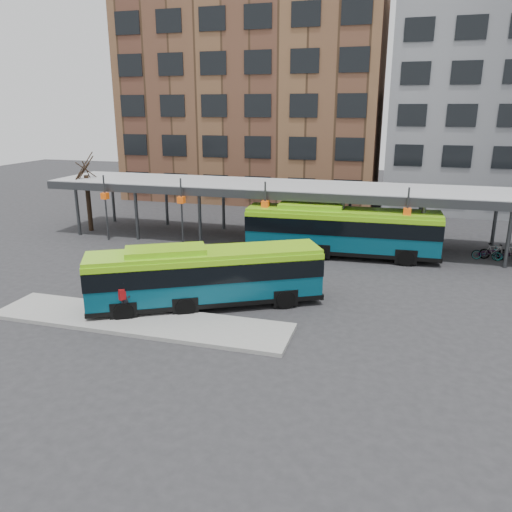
{
  "coord_description": "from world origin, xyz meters",
  "views": [
    {
      "loc": [
        5.37,
        -21.66,
        9.4
      ],
      "look_at": [
        -1.67,
        2.89,
        1.8
      ],
      "focal_mm": 35.0,
      "sensor_mm": 36.0,
      "label": 1
    }
  ],
  "objects_px": {
    "bus_rear": "(341,230)",
    "pedestrian": "(126,298)",
    "tree": "(88,200)",
    "bus_front": "(205,275)"
  },
  "relations": [
    {
      "from": "tree",
      "to": "bus_rear",
      "type": "bearing_deg",
      "value": -4.95
    },
    {
      "from": "pedestrian",
      "to": "bus_rear",
      "type": "bearing_deg",
      "value": -0.5
    },
    {
      "from": "bus_front",
      "to": "pedestrian",
      "type": "bearing_deg",
      "value": -164.14
    },
    {
      "from": "tree",
      "to": "bus_front",
      "type": "height_order",
      "value": "tree"
    },
    {
      "from": "bus_rear",
      "to": "pedestrian",
      "type": "bearing_deg",
      "value": -123.95
    },
    {
      "from": "pedestrian",
      "to": "bus_front",
      "type": "bearing_deg",
      "value": -15.12
    },
    {
      "from": "tree",
      "to": "bus_rear",
      "type": "xyz_separation_m",
      "value": [
        19.95,
        -1.73,
        -0.66
      ]
    },
    {
      "from": "bus_front",
      "to": "bus_rear",
      "type": "height_order",
      "value": "bus_rear"
    },
    {
      "from": "tree",
      "to": "bus_front",
      "type": "bearing_deg",
      "value": -40.0
    },
    {
      "from": "tree",
      "to": "bus_rear",
      "type": "relative_size",
      "value": 0.45
    }
  ]
}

